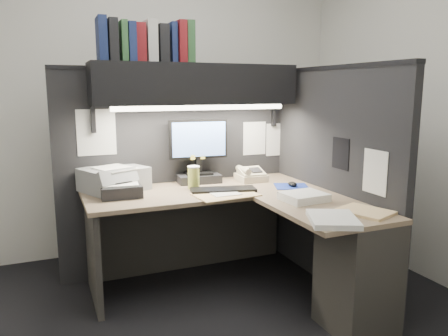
{
  "coord_description": "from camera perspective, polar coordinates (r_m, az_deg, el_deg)",
  "views": [
    {
      "loc": [
        -0.97,
        -2.42,
        1.46
      ],
      "look_at": [
        0.26,
        0.51,
        0.89
      ],
      "focal_mm": 35.0,
      "sensor_mm": 36.0,
      "label": 1
    }
  ],
  "objects": [
    {
      "name": "overhead_shelf",
      "position": [
        3.35,
        -3.73,
        10.87
      ],
      "size": [
        1.55,
        0.34,
        0.3
      ],
      "primitive_type": "cube",
      "color": "black",
      "rests_on": "partition_back"
    },
    {
      "name": "mouse",
      "position": [
        3.36,
        8.94,
        -2.1
      ],
      "size": [
        0.07,
        0.1,
        0.04
      ],
      "primitive_type": "ellipsoid",
      "rotation": [
        0.0,
        0.0,
        -0.08
      ],
      "color": "black",
      "rests_on": "mousepad"
    },
    {
      "name": "partition_right",
      "position": [
        3.32,
        13.86,
        -1.58
      ],
      "size": [
        0.06,
        1.5,
        1.6
      ],
      "primitive_type": "cube",
      "color": "black",
      "rests_on": "floor"
    },
    {
      "name": "manila_stack",
      "position": [
        2.77,
        17.95,
        -5.44
      ],
      "size": [
        0.33,
        0.36,
        0.02
      ],
      "primitive_type": "cube",
      "rotation": [
        0.0,
        0.0,
        0.36
      ],
      "color": "#DFBA7D",
      "rests_on": "desk"
    },
    {
      "name": "paper_stack_b",
      "position": [
        2.53,
        14.03,
        -6.53
      ],
      "size": [
        0.37,
        0.4,
        0.03
      ],
      "primitive_type": "cube",
      "rotation": [
        0.0,
        0.0,
        -0.43
      ],
      "color": "white",
      "rests_on": "desk"
    },
    {
      "name": "mousepad",
      "position": [
        3.37,
        8.79,
        -2.38
      ],
      "size": [
        0.31,
        0.3,
        0.0
      ],
      "primitive_type": "cube",
      "rotation": [
        0.0,
        0.0,
        -0.38
      ],
      "color": "#1C329A",
      "rests_on": "desk"
    },
    {
      "name": "wall_back",
      "position": [
        4.04,
        -8.91,
        8.54
      ],
      "size": [
        3.5,
        0.04,
        2.7
      ],
      "primitive_type": "cube",
      "color": "silver",
      "rests_on": "floor"
    },
    {
      "name": "partition_back",
      "position": [
        3.56,
        -5.99,
        -0.53
      ],
      "size": [
        1.9,
        0.06,
        1.6
      ],
      "primitive_type": "cube",
      "color": "black",
      "rests_on": "floor"
    },
    {
      "name": "task_light_tube",
      "position": [
        3.23,
        -2.88,
        7.88
      ],
      "size": [
        1.32,
        0.04,
        0.04
      ],
      "primitive_type": "cylinder",
      "rotation": [
        0.0,
        1.57,
        0.0
      ],
      "color": "white",
      "rests_on": "overhead_shelf"
    },
    {
      "name": "wall_right",
      "position": [
        3.64,
        25.84,
        7.47
      ],
      "size": [
        0.04,
        3.0,
        2.7
      ],
      "primitive_type": "cube",
      "color": "silver",
      "rests_on": "floor"
    },
    {
      "name": "telephone",
      "position": [
        3.54,
        3.52,
        -0.98
      ],
      "size": [
        0.22,
        0.23,
        0.09
      ],
      "primitive_type": "cube",
      "rotation": [
        0.0,
        0.0,
        -0.03
      ],
      "color": "beige",
      "rests_on": "desk"
    },
    {
      "name": "wall_front",
      "position": [
        1.34,
        23.71,
        4.54
      ],
      "size": [
        3.5,
        0.04,
        2.7
      ],
      "primitive_type": "cube",
      "color": "silver",
      "rests_on": "floor"
    },
    {
      "name": "coffee_cup",
      "position": [
        3.26,
        -3.99,
        -1.32
      ],
      "size": [
        0.11,
        0.11,
        0.16
      ],
      "primitive_type": "cylinder",
      "rotation": [
        0.0,
        0.0,
        0.41
      ],
      "color": "#D5D255",
      "rests_on": "desk"
    },
    {
      "name": "floor",
      "position": [
        2.99,
        -0.82,
        -19.04
      ],
      "size": [
        3.5,
        3.5,
        0.0
      ],
      "primitive_type": "plane",
      "color": "black",
      "rests_on": "ground"
    },
    {
      "name": "monitor",
      "position": [
        3.45,
        -3.34,
        1.35
      ],
      "size": [
        0.46,
        0.23,
        0.5
      ],
      "rotation": [
        0.0,
        0.0,
        -0.08
      ],
      "color": "black",
      "rests_on": "desk"
    },
    {
      "name": "paper_stack_a",
      "position": [
        2.96,
        10.39,
        -3.72
      ],
      "size": [
        0.29,
        0.25,
        0.05
      ],
      "primitive_type": "cube",
      "rotation": [
        0.0,
        0.0,
        0.07
      ],
      "color": "white",
      "rests_on": "desk"
    },
    {
      "name": "printer",
      "position": [
        3.3,
        -14.17,
        -1.4
      ],
      "size": [
        0.53,
        0.49,
        0.17
      ],
      "primitive_type": "cube",
      "rotation": [
        0.0,
        0.0,
        0.41
      ],
      "color": "gray",
      "rests_on": "desk"
    },
    {
      "name": "desk",
      "position": [
        2.97,
        6.92,
        -9.89
      ],
      "size": [
        1.7,
        1.53,
        0.73
      ],
      "color": "#816652",
      "rests_on": "floor"
    },
    {
      "name": "keyboard",
      "position": [
        3.18,
        -0.11,
        -2.87
      ],
      "size": [
        0.49,
        0.25,
        0.02
      ],
      "primitive_type": "cube",
      "rotation": [
        0.0,
        0.0,
        -0.21
      ],
      "color": "black",
      "rests_on": "desk"
    },
    {
      "name": "binder_row",
      "position": [
        3.27,
        -10.1,
        15.86
      ],
      "size": [
        0.67,
        0.25,
        0.3
      ],
      "color": "#16214D",
      "rests_on": "overhead_shelf"
    },
    {
      "name": "pinned_papers",
      "position": [
        3.32,
        2.29,
        3.16
      ],
      "size": [
        1.76,
        1.31,
        0.51
      ],
      "color": "white",
      "rests_on": "partition_back"
    },
    {
      "name": "notebook_stack",
      "position": [
        3.1,
        -13.34,
        -2.91
      ],
      "size": [
        0.28,
        0.24,
        0.08
      ],
      "primitive_type": "cube",
      "rotation": [
        0.0,
        0.0,
        -0.04
      ],
      "color": "black",
      "rests_on": "desk"
    },
    {
      "name": "open_folder",
      "position": [
        3.06,
        0.23,
        -3.51
      ],
      "size": [
        0.45,
        0.32,
        0.01
      ],
      "primitive_type": "cube",
      "rotation": [
        0.0,
        0.0,
        0.09
      ],
      "color": "#DFBA7D",
      "rests_on": "desk"
    }
  ]
}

